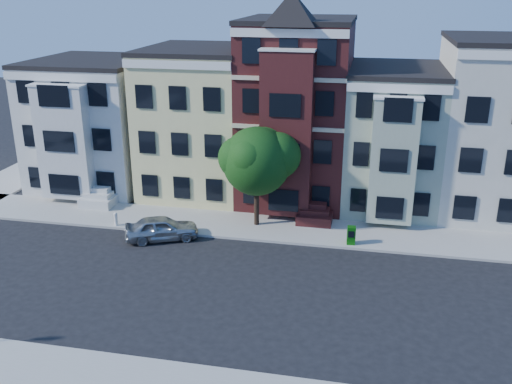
% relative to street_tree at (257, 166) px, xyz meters
% --- Properties ---
extents(ground, '(120.00, 120.00, 0.00)m').
position_rel_street_tree_xyz_m(ground, '(1.57, -8.24, -4.00)').
color(ground, black).
extents(far_sidewalk, '(60.00, 4.00, 0.15)m').
position_rel_street_tree_xyz_m(far_sidewalk, '(1.57, -0.24, -3.92)').
color(far_sidewalk, '#9E9B93').
rests_on(far_sidewalk, ground).
extents(house_white, '(8.00, 9.00, 9.00)m').
position_rel_street_tree_xyz_m(house_white, '(-13.43, 6.26, 0.50)').
color(house_white, silver).
rests_on(house_white, ground).
extents(house_yellow, '(7.00, 9.00, 10.00)m').
position_rel_street_tree_xyz_m(house_yellow, '(-5.43, 6.26, 1.00)').
color(house_yellow, beige).
rests_on(house_yellow, ground).
extents(house_brown, '(7.00, 9.00, 12.00)m').
position_rel_street_tree_xyz_m(house_brown, '(1.57, 6.26, 2.00)').
color(house_brown, '#3C1313').
rests_on(house_brown, ground).
extents(house_green, '(6.00, 9.00, 9.00)m').
position_rel_street_tree_xyz_m(house_green, '(8.07, 6.26, 0.50)').
color(house_green, '#94A18A').
rests_on(house_green, ground).
extents(house_cream, '(8.00, 9.00, 11.00)m').
position_rel_street_tree_xyz_m(house_cream, '(15.07, 6.26, 1.50)').
color(house_cream, beige).
rests_on(house_cream, ground).
extents(street_tree, '(7.98, 7.98, 7.69)m').
position_rel_street_tree_xyz_m(street_tree, '(0.00, 0.00, 0.00)').
color(street_tree, '#1D4B18').
rests_on(street_tree, far_sidewalk).
extents(parked_car, '(4.62, 3.27, 1.46)m').
position_rel_street_tree_xyz_m(parked_car, '(-5.14, -3.04, -3.27)').
color(parked_car, '#A4A9AE').
rests_on(parked_car, ground).
extents(newspaper_box, '(0.51, 0.46, 1.07)m').
position_rel_street_tree_xyz_m(newspaper_box, '(5.93, -1.72, -3.31)').
color(newspaper_box, '#0D560C').
rests_on(newspaper_box, far_sidewalk).
extents(fire_hydrant, '(0.26, 0.26, 0.68)m').
position_rel_street_tree_xyz_m(fire_hydrant, '(-8.56, -1.94, -3.50)').
color(fire_hydrant, silver).
rests_on(fire_hydrant, far_sidewalk).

